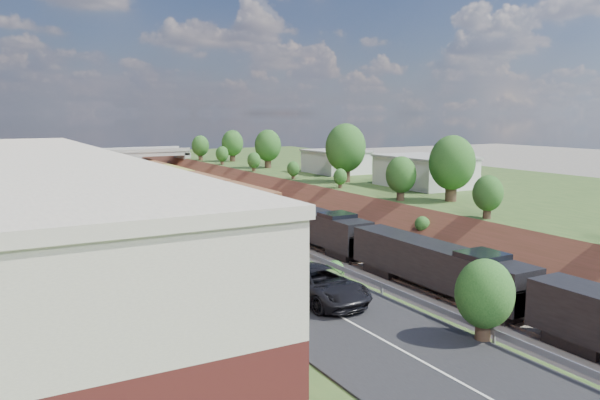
{
  "coord_description": "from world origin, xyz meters",
  "views": [
    {
      "loc": [
        -30.73,
        -9.79,
        15.03
      ],
      "look_at": [
        -1.04,
        43.41,
        6.0
      ],
      "focal_mm": 35.0,
      "sensor_mm": 36.0,
      "label": 1
    }
  ],
  "objects": [
    {
      "name": "freight_train",
      "position": [
        2.6,
        63.45,
        2.69
      ],
      "size": [
        3.24,
        129.98,
        4.78
      ],
      "color": "black",
      "rests_on": "ground"
    },
    {
      "name": "rail_right_track",
      "position": [
        2.6,
        60.0,
        0.09
      ],
      "size": [
        1.58,
        180.0,
        0.18
      ],
      "primitive_type": "cube",
      "color": "gray",
      "rests_on": "ground"
    },
    {
      "name": "commercial_building",
      "position": [
        -28.0,
        38.0,
        8.51
      ],
      "size": [
        14.3,
        62.3,
        7.0
      ],
      "color": "maroon",
      "rests_on": "platform_left"
    },
    {
      "name": "road",
      "position": [
        -15.5,
        60.0,
        5.05
      ],
      "size": [
        8.0,
        180.0,
        0.1
      ],
      "primitive_type": "cube",
      "color": "black",
      "rests_on": "platform_left"
    },
    {
      "name": "tree_left_crest",
      "position": [
        -11.8,
        20.0,
        7.04
      ],
      "size": [
        2.45,
        2.45,
        3.55
      ],
      "color": "#473323",
      "rests_on": "platform_left"
    },
    {
      "name": "embankment_left",
      "position": [
        -11.0,
        60.0,
        0.0
      ],
      "size": [
        10.0,
        180.0,
        10.0
      ],
      "primitive_type": "cube",
      "rotation": [
        0.0,
        0.79,
        0.0
      ],
      "color": "brown",
      "rests_on": "ground"
    },
    {
      "name": "platform_right",
      "position": [
        33.0,
        60.0,
        2.5
      ],
      "size": [
        44.0,
        180.0,
        5.0
      ],
      "primitive_type": "cube",
      "color": "#2F4F20",
      "rests_on": "ground"
    },
    {
      "name": "embankment_right",
      "position": [
        11.0,
        60.0,
        0.0
      ],
      "size": [
        10.0,
        180.0,
        10.0
      ],
      "primitive_type": "cube",
      "rotation": [
        0.0,
        0.79,
        0.0
      ],
      "color": "brown",
      "rests_on": "ground"
    },
    {
      "name": "guardrail",
      "position": [
        -11.4,
        59.8,
        5.55
      ],
      "size": [
        0.1,
        171.0,
        0.7
      ],
      "color": "#99999E",
      "rests_on": "platform_left"
    },
    {
      "name": "overpass",
      "position": [
        0.0,
        122.0,
        4.92
      ],
      "size": [
        24.5,
        8.3,
        7.4
      ],
      "color": "gray",
      "rests_on": "ground"
    },
    {
      "name": "tree_right_large",
      "position": [
        17.0,
        40.0,
        9.38
      ],
      "size": [
        5.25,
        5.25,
        7.61
      ],
      "color": "#473323",
      "rests_on": "platform_right"
    },
    {
      "name": "white_building_near",
      "position": [
        23.5,
        52.0,
        7.0
      ],
      "size": [
        9.0,
        12.0,
        4.0
      ],
      "primitive_type": "cube",
      "color": "silver",
      "rests_on": "platform_right"
    },
    {
      "name": "rail_left_track",
      "position": [
        -2.6,
        60.0,
        0.09
      ],
      "size": [
        1.58,
        180.0,
        0.18
      ],
      "primitive_type": "cube",
      "color": "gray",
      "rests_on": "ground"
    },
    {
      "name": "suv",
      "position": [
        -15.16,
        16.05,
        6.01
      ],
      "size": [
        3.54,
        6.78,
        1.82
      ],
      "primitive_type": "imported",
      "rotation": [
        0.0,
        0.0,
        0.08
      ],
      "color": "black",
      "rests_on": "road"
    },
    {
      "name": "white_building_far",
      "position": [
        23.0,
        74.0,
        6.8
      ],
      "size": [
        8.0,
        10.0,
        3.6
      ],
      "primitive_type": "cube",
      "color": "silver",
      "rests_on": "platform_right"
    }
  ]
}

